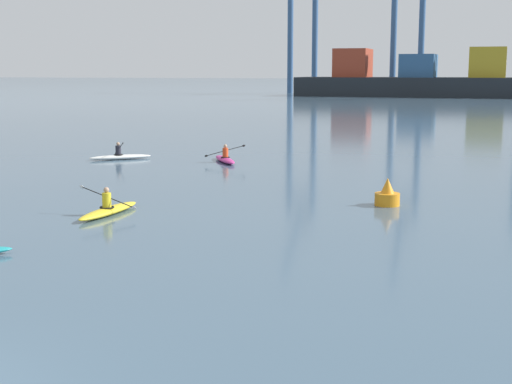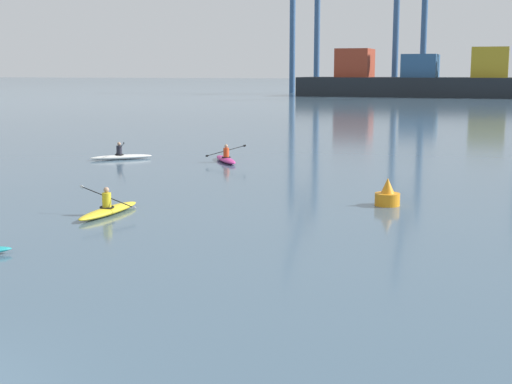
{
  "view_description": "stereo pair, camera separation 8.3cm",
  "coord_description": "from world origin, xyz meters",
  "px_view_note": "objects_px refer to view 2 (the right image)",
  "views": [
    {
      "loc": [
        8.38,
        -7.53,
        4.83
      ],
      "look_at": [
        0.21,
        16.23,
        0.6
      ],
      "focal_mm": 51.03,
      "sensor_mm": 36.0,
      "label": 1
    },
    {
      "loc": [
        8.46,
        -7.5,
        4.83
      ],
      "look_at": [
        0.21,
        16.23,
        0.6
      ],
      "focal_mm": 51.03,
      "sensor_mm": 36.0,
      "label": 2
    }
  ],
  "objects_px": {
    "gantry_crane_west_mid": "(410,5)",
    "kayak_yellow": "(108,210)",
    "kayak_white": "(121,156)",
    "kayak_magenta": "(226,159)",
    "channel_buoy": "(387,196)",
    "container_barge": "(420,80)",
    "gantry_crane_west": "(304,6)"
  },
  "relations": [
    {
      "from": "kayak_white",
      "to": "gantry_crane_west_mid",
      "type": "bearing_deg",
      "value": 89.69
    },
    {
      "from": "channel_buoy",
      "to": "kayak_yellow",
      "type": "height_order",
      "value": "channel_buoy"
    },
    {
      "from": "gantry_crane_west_mid",
      "to": "kayak_yellow",
      "type": "xyz_separation_m",
      "value": [
        6.68,
        -126.09,
        -17.08
      ]
    },
    {
      "from": "gantry_crane_west_mid",
      "to": "channel_buoy",
      "type": "height_order",
      "value": "gantry_crane_west_mid"
    },
    {
      "from": "gantry_crane_west_mid",
      "to": "kayak_magenta",
      "type": "bearing_deg",
      "value": -87.32
    },
    {
      "from": "container_barge",
      "to": "kayak_white",
      "type": "distance_m",
      "value": 101.96
    },
    {
      "from": "gantry_crane_west",
      "to": "gantry_crane_west_mid",
      "type": "bearing_deg",
      "value": -4.09
    },
    {
      "from": "container_barge",
      "to": "kayak_magenta",
      "type": "xyz_separation_m",
      "value": [
        1.66,
        -101.04,
        -2.8
      ]
    },
    {
      "from": "kayak_yellow",
      "to": "kayak_white",
      "type": "xyz_separation_m",
      "value": [
        -7.29,
        13.71,
        0.0
      ]
    },
    {
      "from": "container_barge",
      "to": "gantry_crane_west",
      "type": "xyz_separation_m",
      "value": [
        -25.4,
        12.11,
        14.84
      ]
    },
    {
      "from": "gantry_crane_west",
      "to": "kayak_white",
      "type": "relative_size",
      "value": 12.64
    },
    {
      "from": "gantry_crane_west",
      "to": "kayak_white",
      "type": "distance_m",
      "value": 117.24
    },
    {
      "from": "container_barge",
      "to": "kayak_yellow",
      "type": "height_order",
      "value": "container_barge"
    },
    {
      "from": "container_barge",
      "to": "kayak_magenta",
      "type": "height_order",
      "value": "container_barge"
    },
    {
      "from": "channel_buoy",
      "to": "kayak_yellow",
      "type": "distance_m",
      "value": 9.86
    },
    {
      "from": "gantry_crane_west_mid",
      "to": "kayak_yellow",
      "type": "distance_m",
      "value": 127.42
    },
    {
      "from": "container_barge",
      "to": "channel_buoy",
      "type": "bearing_deg",
      "value": -83.95
    },
    {
      "from": "kayak_yellow",
      "to": "kayak_white",
      "type": "height_order",
      "value": "kayak_white"
    },
    {
      "from": "kayak_yellow",
      "to": "kayak_magenta",
      "type": "bearing_deg",
      "value": 95.73
    },
    {
      "from": "kayak_white",
      "to": "kayak_magenta",
      "type": "relative_size",
      "value": 0.94
    },
    {
      "from": "channel_buoy",
      "to": "kayak_white",
      "type": "distance_m",
      "value": 18.26
    },
    {
      "from": "kayak_white",
      "to": "kayak_magenta",
      "type": "bearing_deg",
      "value": 7.75
    },
    {
      "from": "container_barge",
      "to": "channel_buoy",
      "type": "relative_size",
      "value": 43.98
    },
    {
      "from": "container_barge",
      "to": "gantry_crane_west_mid",
      "type": "bearing_deg",
      "value": 108.68
    },
    {
      "from": "kayak_yellow",
      "to": "kayak_white",
      "type": "distance_m",
      "value": 15.53
    },
    {
      "from": "kayak_yellow",
      "to": "kayak_white",
      "type": "relative_size",
      "value": 1.17
    },
    {
      "from": "container_barge",
      "to": "kayak_white",
      "type": "bearing_deg",
      "value": -92.35
    },
    {
      "from": "kayak_white",
      "to": "kayak_yellow",
      "type": "bearing_deg",
      "value": -61.99
    },
    {
      "from": "channel_buoy",
      "to": "kayak_yellow",
      "type": "xyz_separation_m",
      "value": [
        -8.63,
        -4.77,
        -0.19
      ]
    },
    {
      "from": "container_barge",
      "to": "gantry_crane_west",
      "type": "height_order",
      "value": "gantry_crane_west"
    },
    {
      "from": "kayak_white",
      "to": "kayak_magenta",
      "type": "distance_m",
      "value": 5.89
    },
    {
      "from": "kayak_white",
      "to": "channel_buoy",
      "type": "bearing_deg",
      "value": -29.31
    }
  ]
}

